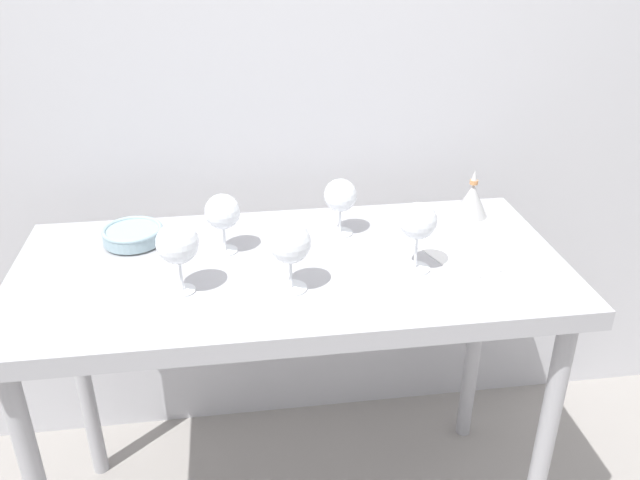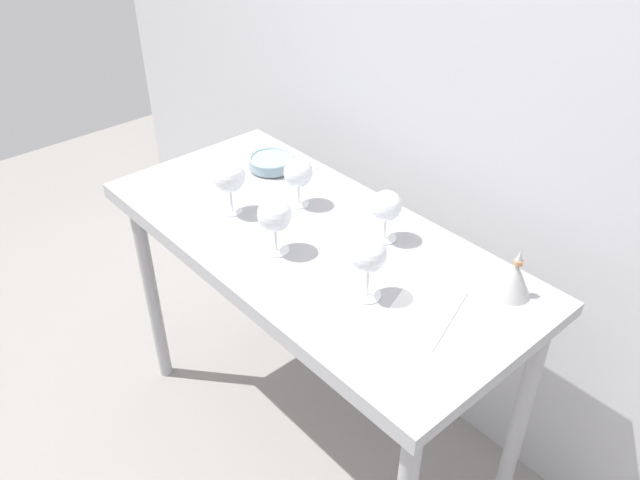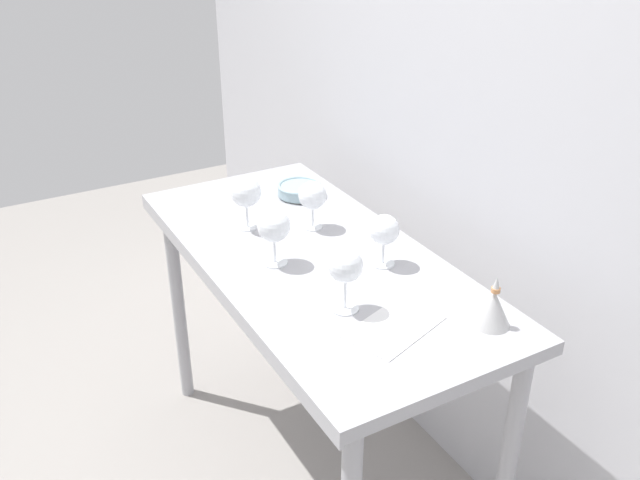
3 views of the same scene
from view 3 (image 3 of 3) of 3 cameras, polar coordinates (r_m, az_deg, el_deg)
ground_plane at (r=2.67m, az=-0.33°, el=-18.32°), size 6.00×6.00×0.00m
back_wall at (r=2.23m, az=10.86°, el=10.96°), size 3.80×0.04×2.60m
steel_counter at (r=2.17m, az=-0.52°, el=-3.63°), size 1.40×0.65×0.90m
wine_glass_near_center at (r=2.02m, az=-3.81°, el=1.06°), size 0.10×0.10×0.17m
wine_glass_far_right at (r=2.02m, az=5.30°, el=0.75°), size 0.09×0.09×0.16m
wine_glass_far_left at (r=2.24m, az=-0.62°, el=3.61°), size 0.09×0.09×0.16m
wine_glass_near_right at (r=1.79m, az=2.12°, el=-2.26°), size 0.09×0.09×0.18m
wine_glass_near_left at (r=2.24m, az=-6.11°, el=3.87°), size 0.10×0.10×0.18m
tasting_sheet_upper at (r=1.80m, az=6.11°, el=-7.13°), size 0.23×0.29×0.00m
tasting_bowl at (r=2.50m, az=-1.69°, el=4.17°), size 0.16×0.16×0.05m
decanter_funnel at (r=1.82m, az=14.04°, el=-5.44°), size 0.10×0.10×0.14m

